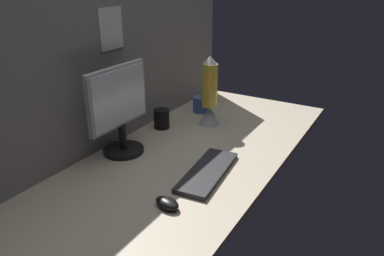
% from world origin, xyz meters
% --- Properties ---
extents(ground_plane, '(1.80, 0.80, 0.03)m').
position_xyz_m(ground_plane, '(0.00, 0.00, -0.01)').
color(ground_plane, tan).
extents(cubicle_wall_back, '(1.80, 0.06, 0.72)m').
position_xyz_m(cubicle_wall_back, '(-0.00, 0.37, 0.36)').
color(cubicle_wall_back, gray).
rests_on(cubicle_wall_back, ground_plane).
extents(monitor, '(0.34, 0.18, 0.39)m').
position_xyz_m(monitor, '(-0.13, 0.25, 0.21)').
color(monitor, black).
rests_on(monitor, ground_plane).
extents(keyboard, '(0.38, 0.17, 0.02)m').
position_xyz_m(keyboard, '(-0.11, -0.17, 0.01)').
color(keyboard, '#262628').
rests_on(keyboard, ground_plane).
extents(mouse, '(0.07, 0.10, 0.03)m').
position_xyz_m(mouse, '(-0.38, -0.16, 0.02)').
color(mouse, black).
rests_on(mouse, ground_plane).
extents(mug_black_travel, '(0.08, 0.08, 0.10)m').
position_xyz_m(mug_black_travel, '(0.18, 0.26, 0.05)').
color(mug_black_travel, black).
rests_on(mug_black_travel, ground_plane).
extents(mug_ceramic_blue, '(0.09, 0.09, 0.09)m').
position_xyz_m(mug_ceramic_blue, '(0.49, 0.20, 0.04)').
color(mug_ceramic_blue, '#38569E').
rests_on(mug_ceramic_blue, ground_plane).
extents(lava_lamp, '(0.11, 0.11, 0.36)m').
position_xyz_m(lava_lamp, '(0.35, 0.07, 0.15)').
color(lava_lamp, '#A5A5AD').
rests_on(lava_lamp, ground_plane).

